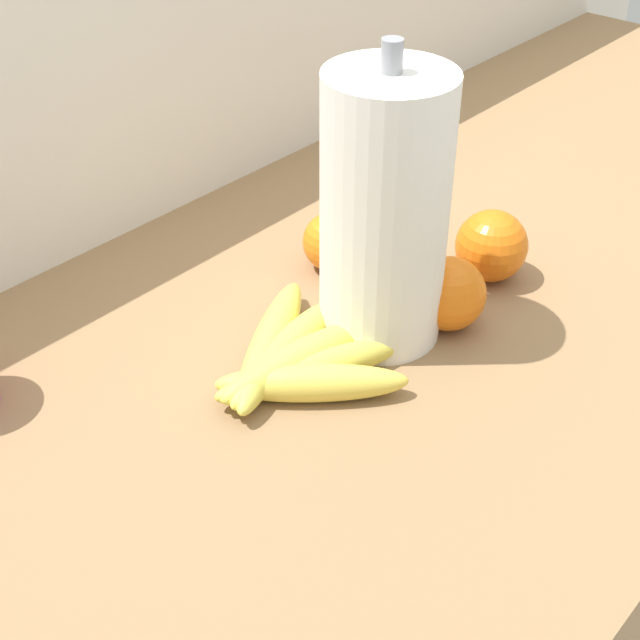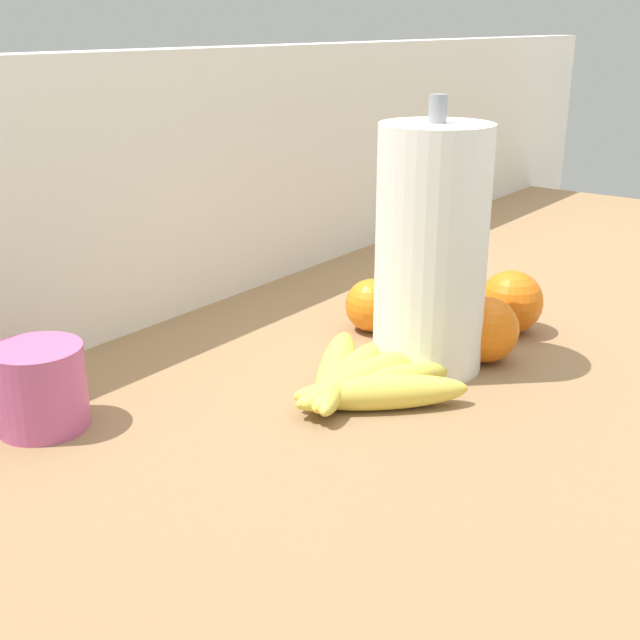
{
  "view_description": "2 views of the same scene",
  "coord_description": "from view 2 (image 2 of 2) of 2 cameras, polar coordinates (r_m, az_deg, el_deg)",
  "views": [
    {
      "loc": [
        -0.87,
        -0.46,
        1.52
      ],
      "look_at": [
        -0.33,
        0.02,
        0.99
      ],
      "focal_mm": 50.18,
      "sensor_mm": 36.0,
      "label": 1
    },
    {
      "loc": [
        -1.06,
        -0.44,
        1.33
      ],
      "look_at": [
        -0.41,
        0.05,
        1.04
      ],
      "focal_mm": 46.37,
      "sensor_mm": 36.0,
      "label": 2
    }
  ],
  "objects": [
    {
      "name": "wall_back",
      "position": [
        1.51,
        -1.12,
        -6.99
      ],
      "size": [
        2.15,
        0.06,
        1.3
      ],
      "primitive_type": "cube",
      "color": "silver",
      "rests_on": "ground"
    },
    {
      "name": "orange_back_left",
      "position": [
        1.1,
        13.05,
        1.23
      ],
      "size": [
        0.08,
        0.08,
        0.08
      ],
      "primitive_type": "sphere",
      "color": "orange",
      "rests_on": "counter"
    },
    {
      "name": "banana_bunch",
      "position": [
        0.9,
        2.88,
        -4.12
      ],
      "size": [
        0.21,
        0.22,
        0.04
      ],
      "color": "#E5CA4C",
      "rests_on": "counter"
    },
    {
      "name": "paper_towel_roll",
      "position": [
        0.94,
        7.68,
        4.81
      ],
      "size": [
        0.13,
        0.13,
        0.31
      ],
      "color": "white",
      "rests_on": "counter"
    },
    {
      "name": "orange_far_right",
      "position": [
        1.08,
        3.58,
        1.02
      ],
      "size": [
        0.07,
        0.07,
        0.07
      ],
      "primitive_type": "sphere",
      "color": "orange",
      "rests_on": "counter"
    },
    {
      "name": "counter",
      "position": [
        1.43,
        11.97,
        -17.41
      ],
      "size": [
        1.75,
        0.72,
        0.95
      ],
      "primitive_type": "cube",
      "color": "olive",
      "rests_on": "ground"
    },
    {
      "name": "mug",
      "position": [
        0.86,
        -18.73,
        -4.43
      ],
      "size": [
        0.09,
        0.09,
        0.09
      ],
      "primitive_type": "cylinder",
      "color": "#BF568C",
      "rests_on": "counter"
    },
    {
      "name": "orange_back_right",
      "position": [
        1.0,
        11.37,
        -0.66
      ],
      "size": [
        0.08,
        0.08,
        0.08
      ],
      "primitive_type": "sphere",
      "color": "orange",
      "rests_on": "counter"
    }
  ]
}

